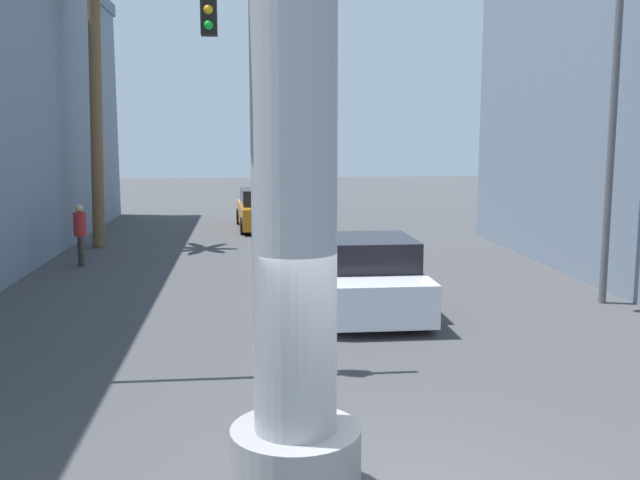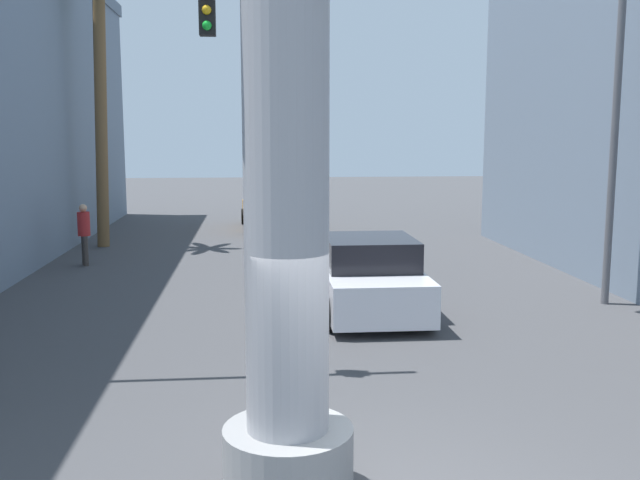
{
  "view_description": "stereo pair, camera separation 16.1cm",
  "coord_description": "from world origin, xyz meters",
  "views": [
    {
      "loc": [
        -1.36,
        -6.62,
        3.63
      ],
      "look_at": [
        0.0,
        6.33,
        1.7
      ],
      "focal_mm": 40.0,
      "sensor_mm": 36.0,
      "label": 1
    },
    {
      "loc": [
        -1.2,
        -6.64,
        3.63
      ],
      "look_at": [
        0.0,
        6.33,
        1.7
      ],
      "focal_mm": 40.0,
      "sensor_mm": 36.0,
      "label": 2
    }
  ],
  "objects": [
    {
      "name": "pedestrian_far_left",
      "position": [
        -5.94,
        13.55,
        1.01
      ],
      "size": [
        0.45,
        0.45,
        1.72
      ],
      "color": "#3F3833",
      "rests_on": "ground"
    },
    {
      "name": "palm_tree_far_left",
      "position": [
        -6.1,
        17.16,
        5.42
      ],
      "size": [
        2.59,
        2.64,
        9.01
      ],
      "color": "brown",
      "rests_on": "ground"
    },
    {
      "name": "traffic_light_mast",
      "position": [
        -4.71,
        4.37,
        4.23
      ],
      "size": [
        5.35,
        0.32,
        5.98
      ],
      "color": "#333333",
      "rests_on": "ground"
    },
    {
      "name": "ground_plane",
      "position": [
        0.0,
        10.0,
        0.0
      ],
      "size": [
        90.09,
        90.09,
        0.0
      ],
      "primitive_type": "plane",
      "color": "#424244"
    },
    {
      "name": "car_lead",
      "position": [
        1.13,
        7.83,
        0.7
      ],
      "size": [
        2.06,
        4.83,
        1.56
      ],
      "color": "black",
      "rests_on": "ground"
    },
    {
      "name": "car_far",
      "position": [
        -0.64,
        21.06,
        0.74
      ],
      "size": [
        2.23,
        4.5,
        1.56
      ],
      "color": "black",
      "rests_on": "ground"
    },
    {
      "name": "neon_sign_pole",
      "position": [
        -0.88,
        0.19,
        4.8
      ],
      "size": [
        3.04,
        1.33,
        10.77
      ],
      "color": "#9E9EA3",
      "rests_on": "ground"
    },
    {
      "name": "street_lamp",
      "position": [
        5.93,
        7.82,
        4.75
      ],
      "size": [
        2.8,
        0.28,
        7.88
      ],
      "color": "#59595E",
      "rests_on": "ground"
    }
  ]
}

